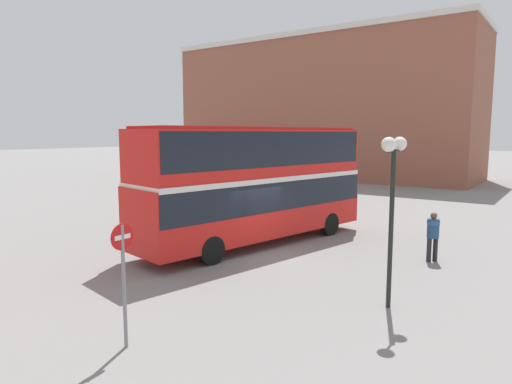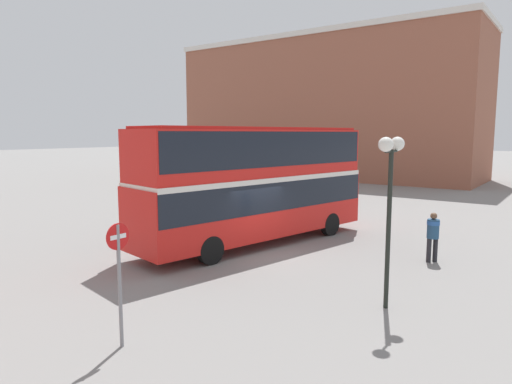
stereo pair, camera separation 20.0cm
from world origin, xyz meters
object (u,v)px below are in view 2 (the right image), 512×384
(double_decker_bus, at_px, (256,178))
(parked_car_kerb_far, at_px, (213,191))
(parked_car_kerb_near, at_px, (184,182))
(street_lamp_twin_globe, at_px, (390,177))
(pedestrian_foreground, at_px, (433,232))
(no_entry_sign, at_px, (119,267))

(double_decker_bus, xyz_separation_m, parked_car_kerb_far, (7.42, 8.77, -1.94))
(parked_car_kerb_near, bearing_deg, street_lamp_twin_globe, -133.64)
(pedestrian_foreground, height_order, street_lamp_twin_globe, street_lamp_twin_globe)
(double_decker_bus, xyz_separation_m, no_entry_sign, (-9.16, -3.03, -0.98))
(no_entry_sign, bearing_deg, pedestrian_foreground, -18.97)
(pedestrian_foreground, height_order, parked_car_kerb_near, pedestrian_foreground)
(parked_car_kerb_near, relative_size, parked_car_kerb_far, 1.16)
(pedestrian_foreground, relative_size, parked_car_kerb_near, 0.37)
(parked_car_kerb_near, bearing_deg, pedestrian_foreground, -123.22)
(double_decker_bus, relative_size, parked_car_kerb_far, 2.68)
(double_decker_bus, bearing_deg, street_lamp_twin_globe, -107.21)
(pedestrian_foreground, bearing_deg, parked_car_kerb_far, -164.11)
(street_lamp_twin_globe, bearing_deg, double_decker_bus, 61.41)
(pedestrian_foreground, relative_size, parked_car_kerb_far, 0.43)
(parked_car_kerb_near, height_order, street_lamp_twin_globe, street_lamp_twin_globe)
(street_lamp_twin_globe, bearing_deg, pedestrian_foreground, 2.12)
(pedestrian_foreground, bearing_deg, double_decker_bus, -130.89)
(pedestrian_foreground, distance_m, no_entry_sign, 11.20)
(parked_car_kerb_far, height_order, no_entry_sign, no_entry_sign)
(pedestrian_foreground, relative_size, street_lamp_twin_globe, 0.40)
(double_decker_bus, height_order, street_lamp_twin_globe, double_decker_bus)
(parked_car_kerb_far, distance_m, no_entry_sign, 20.38)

